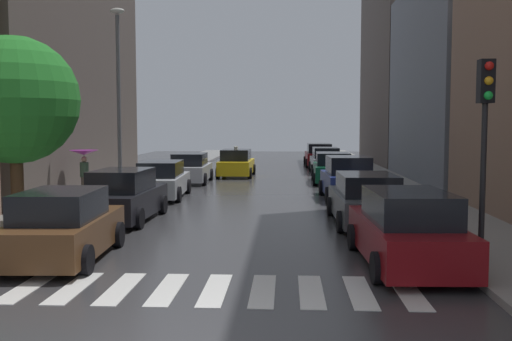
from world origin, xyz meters
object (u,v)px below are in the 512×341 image
Objects in this scene: parked_car_right_fifth at (325,161)px; parked_car_right_nearest at (407,231)px; parked_car_right_second at (366,200)px; parked_car_right_fourth at (333,169)px; parked_car_left_fourth at (190,169)px; lamp_post_left at (119,90)px; parked_car_left_third at (162,180)px; street_tree_left at (15,101)px; taxi_midroad at (236,164)px; parked_car_right_third at (348,179)px; traffic_light_right_corner at (485,116)px; parked_car_right_sixth at (319,156)px; parked_car_left_second at (124,197)px; parked_car_left_nearest at (63,227)px; pedestrian_foreground at (84,161)px.

parked_car_right_nearest is at bearing 179.71° from parked_car_right_fifth.
parked_car_right_second is 12.98m from parked_car_right_fourth.
parked_car_left_fourth is 0.56× the size of lamp_post_left.
parked_car_left_third is 9.92m from parked_car_right_second.
parked_car_left_third is 15.35m from parked_car_right_fifth.
parked_car_left_third is at bearing 73.57° from street_tree_left.
parked_car_right_fourth is at bearing -121.90° from taxi_midroad.
parked_car_right_fifth is (7.77, 13.24, 0.03)m from parked_car_left_third.
parked_car_right_third is at bearing -1.78° from parked_car_right_nearest.
traffic_light_right_corner is at bearing -108.02° from parked_car_right_nearest.
parked_car_right_sixth is at bearing 0.14° from parked_car_right_fifth.
parked_car_left_fourth is 1.01× the size of traffic_light_right_corner.
parked_car_left_second and parked_car_right_nearest have the same top height.
street_tree_left is (-10.18, -21.41, 3.01)m from parked_car_right_fifth.
pedestrian_foreground is at bearing 14.26° from parked_car_left_nearest.
lamp_post_left reaches higher than parked_car_left_nearest.
parked_car_left_second is at bearing 42.15° from street_tree_left.
street_tree_left is at bearing 69.62° from parked_car_right_nearest.
parked_car_right_third is at bearing -1.86° from parked_car_right_second.
parked_car_right_second is 0.88× the size of street_tree_left.
parked_car_right_fourth reaches higher than parked_car_left_fourth.
taxi_midroad is at bearing 70.66° from lamp_post_left.
parked_car_right_sixth is (-0.15, 19.23, -0.04)m from parked_car_right_third.
parked_car_right_fourth is at bearing -87.92° from parked_car_left_fourth.
parked_car_left_nearest reaches higher than parked_car_left_fourth.
pedestrian_foreground is 17.10m from traffic_light_right_corner.
parked_car_left_nearest is 11.44m from parked_car_left_third.
parked_car_left_second is (-0.14, 5.49, 0.02)m from parked_car_left_nearest.
traffic_light_right_corner is at bearing -165.38° from parked_car_right_second.
parked_car_right_fifth reaches higher than parked_car_right_fourth.
traffic_light_right_corner reaches higher than parked_car_left_fourth.
parked_car_right_nearest is 1.02× the size of parked_car_right_sixth.
taxi_midroad is (2.27, 10.34, 0.03)m from parked_car_left_third.
pedestrian_foreground reaches higher than parked_car_right_fourth.
parked_car_right_sixth is at bearing -16.50° from parked_car_left_nearest.
parked_car_right_third reaches higher than parked_car_left_second.
traffic_light_right_corner reaches higher than parked_car_left_second.
parked_car_left_fourth is 0.90× the size of parked_car_right_nearest.
traffic_light_right_corner is (1.57, -12.07, 2.46)m from parked_car_right_third.
parked_car_left_second is 1.06× the size of parked_car_left_fourth.
parked_car_right_second is (7.72, -0.23, -0.03)m from parked_car_left_second.
lamp_post_left is at bearing 154.42° from parked_car_right_sixth.
parked_car_right_fifth is 2.42× the size of pedestrian_foreground.
parked_car_left_second is 14.89m from parked_car_right_fourth.
parked_car_left_second is at bearing -72.68° from lamp_post_left.
street_tree_left is 12.42m from traffic_light_right_corner.
street_tree_left is at bearing 161.19° from parked_car_left_third.
taxi_midroad is 2.30× the size of pedestrian_foreground.
taxi_midroad is at bearing 58.26° from parked_car_right_fourth.
pedestrian_foreground is 0.44× the size of traffic_light_right_corner.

